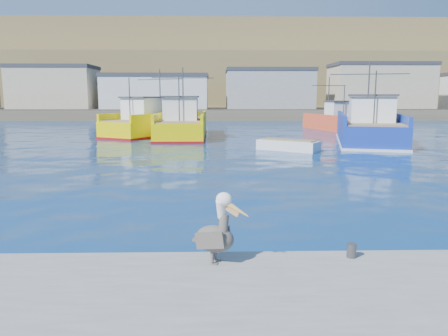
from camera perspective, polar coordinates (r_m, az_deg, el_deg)
name	(u,v)px	position (r m, az deg, el deg)	size (l,w,h in m)	color
ground	(210,232)	(12.71, -1.78, -8.32)	(260.00, 260.00, 0.00)	navy
dock_bollards	(238,251)	(9.30, 1.82, -10.84)	(36.20, 0.20, 0.30)	#4C4C4C
far_shore	(213,77)	(121.42, -1.44, 11.78)	(200.00, 81.00, 24.00)	brown
trawler_yellow_a	(152,124)	(44.53, -9.39, 5.67)	(9.48, 12.62, 6.63)	#E6D000
trawler_yellow_b	(182,125)	(41.95, -5.46, 5.57)	(6.02, 12.70, 6.69)	#E6D000
trawler_blue	(368,129)	(38.71, 18.33, 4.90)	(7.95, 14.36, 6.81)	#16329A
boat_orange	(333,121)	(52.54, 14.01, 6.01)	(5.23, 8.93, 6.09)	#E14926
skiff_mid	(288,146)	(31.78, 8.36, 2.85)	(4.50, 3.80, 0.96)	silver
pelican	(217,233)	(8.91, -0.97, -8.47)	(1.18, 0.73, 1.48)	#595451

